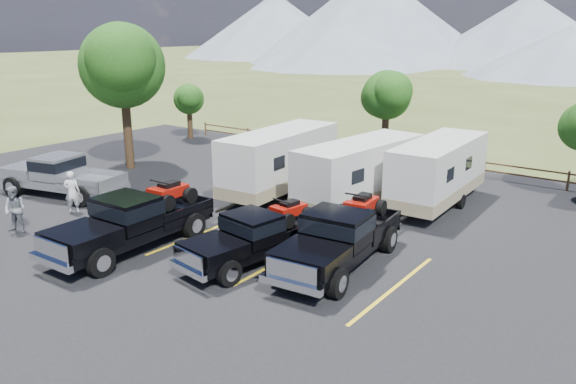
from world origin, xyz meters
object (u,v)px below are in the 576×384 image
Objects in this scene: trailer_right at (438,172)px; pickup_silver at (61,175)px; rig_center at (257,235)px; trailer_center at (360,174)px; person_b at (15,210)px; tree_big_nw at (122,66)px; trailer_left at (280,162)px; person_a at (72,192)px; rig_right at (340,236)px; rig_left at (134,220)px.

pickup_silver is at bearing -150.73° from trailer_right.
trailer_center reaches higher than rig_center.
tree_big_nw is at bearing 96.21° from person_b.
person_b is at bearing -134.42° from trailer_right.
trailer_left is at bearing 4.53° from tree_big_nw.
trailer_right is at bearing 178.44° from person_a.
rig_right reaches higher than rig_center.
person_b is (-9.09, -3.36, 0.00)m from rig_center.
trailer_left is at bearing -159.53° from trailer_right.
trailer_right is (6.70, 10.96, 0.47)m from rig_left.
rig_center is 7.73m from trailer_left.
rig_center reaches higher than person_b.
rig_left is 12.86m from trailer_right.
tree_big_nw is at bearing 159.14° from rig_right.
rig_center is 9.60m from trailer_right.
rig_left is at bearing -37.72° from tree_big_nw.
trailer_right is 17.14m from person_b.
pickup_silver is at bearing -145.50° from trailer_center.
person_b is at bearing -163.46° from rig_right.
rig_left is 8.17m from pickup_silver.
person_b reaches higher than person_a.
trailer_right is 17.02m from pickup_silver.
rig_center is at bearing -157.32° from rig_right.
tree_big_nw is 4.35× the size of person_b.
tree_big_nw is 15.75m from rig_center.
rig_right is at bearing 0.50° from person_b.
rig_left is at bearing 60.67° from pickup_silver.
tree_big_nw reaches higher than pickup_silver.
trailer_left is 7.07m from trailer_right.
trailer_left is 10.11m from pickup_silver.
rig_right is 6.18m from trailer_center.
person_a is at bearing -130.65° from trailer_left.
person_a is (2.57, -1.14, -0.09)m from pickup_silver.
person_a is (4.41, -6.46, -4.66)m from tree_big_nw.
rig_left reaches higher than rig_center.
pickup_silver reaches higher than rig_center.
tree_big_nw reaches higher than trailer_center.
rig_right is (6.61, 3.02, -0.03)m from rig_left.
rig_right is 3.62× the size of person_a.
tree_big_nw reaches higher than trailer_left.
person_a is at bearing -134.93° from trailer_center.
trailer_left reaches higher than trailer_right.
pickup_silver is 3.68× the size of person_a.
tree_big_nw is 1.20× the size of rig_left.
person_b is at bearing -120.64° from trailer_left.
pickup_silver is (-12.02, -6.48, -0.54)m from trailer_center.
trailer_right is at bearing 18.62° from trailer_left.
rig_right is at bearing -92.43° from trailer_right.
person_a is 2.71m from person_b.
tree_big_nw is 0.90× the size of trailer_left.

